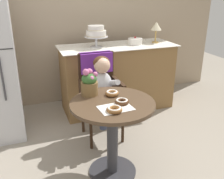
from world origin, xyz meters
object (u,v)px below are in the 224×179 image
donut_front (122,101)px  cafe_table (113,124)px  wicker_chair (99,82)px  donut_mid (112,93)px  tiered_cake_stand (96,33)px  table_lamp (156,27)px  round_layer_cake (135,41)px  seated_child (103,84)px  flower_vase (89,83)px  donut_side (114,109)px

donut_front → cafe_table: bearing=135.2°
wicker_chair → donut_mid: bearing=-95.0°
tiered_cake_stand → table_lamp: bearing=-1.2°
donut_mid → round_layer_cake: 1.39m
seated_child → round_layer_cake: size_ratio=3.76×
donut_front → table_lamp: (1.04, 1.34, 0.38)m
wicker_chair → tiered_cake_stand: tiered_cake_stand is taller
seated_child → cafe_table: bearing=-100.1°
round_layer_cake → cafe_table: bearing=-121.7°
donut_mid → tiered_cake_stand: (0.21, 1.16, 0.34)m
donut_front → round_layer_cake: (0.74, 1.35, 0.20)m
cafe_table → flower_vase: flower_vase is taller
round_layer_cake → donut_side: bearing=-120.0°
seated_child → donut_side: seated_child is taller
donut_mid → table_lamp: (1.06, 1.14, 0.37)m
wicker_chair → tiered_cake_stand: 0.76m
donut_front → tiered_cake_stand: bearing=81.8°
donut_mid → table_lamp: 1.60m
round_layer_cake → tiered_cake_stand: bearing=178.9°
donut_mid → flower_vase: (-0.18, 0.08, 0.09)m
flower_vase → tiered_cake_stand: 1.18m
flower_vase → round_layer_cake: round_layer_cake is taller
donut_mid → tiered_cake_stand: tiered_cake_stand is taller
cafe_table → flower_vase: 0.41m
donut_side → tiered_cake_stand: bearing=78.4°
wicker_chair → flower_vase: size_ratio=3.83×
donut_side → tiered_cake_stand: size_ratio=0.42×
cafe_table → donut_mid: (0.05, 0.14, 0.23)m
flower_vase → tiered_cake_stand: bearing=70.1°
donut_mid → round_layer_cake: (0.75, 1.15, 0.20)m
seated_child → donut_front: (-0.04, -0.61, 0.06)m
donut_mid → tiered_cake_stand: 1.23m
wicker_chair → donut_front: wicker_chair is taller
seated_child → tiered_cake_stand: bearing=78.2°
table_lamp → tiered_cake_stand: bearing=178.8°
donut_front → flower_vase: size_ratio=0.47×
wicker_chair → tiered_cake_stand: (0.16, 0.59, 0.44)m
cafe_table → tiered_cake_stand: 1.44m
wicker_chair → donut_front: bearing=-92.6°
wicker_chair → donut_side: size_ratio=7.57×
donut_front → tiered_cake_stand: 1.42m
tiered_cake_stand → round_layer_cake: size_ratio=1.55×
donut_mid → flower_vase: size_ratio=0.48×
seated_child → donut_side: 0.74m
wicker_chair → donut_front: size_ratio=8.13×
donut_mid → donut_side: (-0.09, -0.31, -0.00)m
wicker_chair → round_layer_cake: (0.70, 0.58, 0.30)m
cafe_table → donut_mid: bearing=71.6°
table_lamp → cafe_table: bearing=-130.7°
wicker_chair → seated_child: (-0.00, -0.16, 0.04)m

